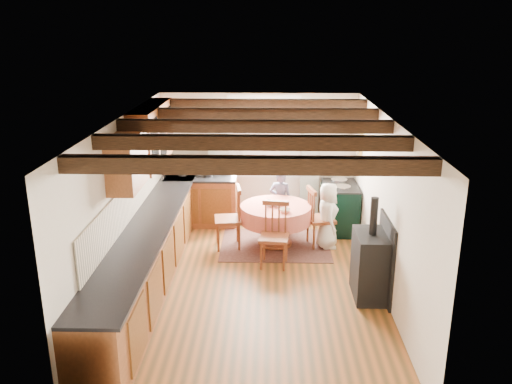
{
  "coord_description": "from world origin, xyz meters",
  "views": [
    {
      "loc": [
        0.2,
        -6.87,
        3.59
      ],
      "look_at": [
        0.0,
        0.8,
        1.15
      ],
      "focal_mm": 37.22,
      "sensor_mm": 36.0,
      "label": 1
    }
  ],
  "objects_px": {
    "child_far": "(281,201)",
    "child_right": "(328,216)",
    "chair_left": "(228,217)",
    "cup": "(269,203)",
    "chair_right": "(321,217)",
    "dining_table": "(276,226)",
    "aga_range": "(339,207)",
    "cast_iron_stove": "(371,248)",
    "chair_near": "(274,235)"
  },
  "relations": [
    {
      "from": "child_right",
      "to": "cup",
      "type": "xyz_separation_m",
      "value": [
        -0.97,
        0.03,
        0.2
      ]
    },
    {
      "from": "cast_iron_stove",
      "to": "child_far",
      "type": "height_order",
      "value": "cast_iron_stove"
    },
    {
      "from": "cast_iron_stove",
      "to": "cup",
      "type": "xyz_separation_m",
      "value": [
        -1.38,
        1.7,
        0.05
      ]
    },
    {
      "from": "dining_table",
      "to": "aga_range",
      "type": "xyz_separation_m",
      "value": [
        1.16,
        0.74,
        0.08
      ]
    },
    {
      "from": "dining_table",
      "to": "chair_near",
      "type": "bearing_deg",
      "value": -92.19
    },
    {
      "from": "child_far",
      "to": "child_right",
      "type": "height_order",
      "value": "child_far"
    },
    {
      "from": "dining_table",
      "to": "child_far",
      "type": "bearing_deg",
      "value": 82.19
    },
    {
      "from": "chair_near",
      "to": "aga_range",
      "type": "bearing_deg",
      "value": 59.62
    },
    {
      "from": "child_right",
      "to": "chair_near",
      "type": "bearing_deg",
      "value": 124.49
    },
    {
      "from": "dining_table",
      "to": "cast_iron_stove",
      "type": "distance_m",
      "value": 2.17
    },
    {
      "from": "child_far",
      "to": "child_right",
      "type": "distance_m",
      "value": 1.06
    },
    {
      "from": "chair_near",
      "to": "chair_right",
      "type": "xyz_separation_m",
      "value": [
        0.79,
        0.81,
        0.01
      ]
    },
    {
      "from": "dining_table",
      "to": "chair_right",
      "type": "height_order",
      "value": "chair_right"
    },
    {
      "from": "chair_right",
      "to": "child_far",
      "type": "relative_size",
      "value": 0.91
    },
    {
      "from": "chair_right",
      "to": "chair_near",
      "type": "bearing_deg",
      "value": 123.12
    },
    {
      "from": "aga_range",
      "to": "cast_iron_stove",
      "type": "xyz_separation_m",
      "value": [
        0.11,
        -2.46,
        0.28
      ]
    },
    {
      "from": "cup",
      "to": "child_right",
      "type": "bearing_deg",
      "value": -1.53
    },
    {
      "from": "dining_table",
      "to": "chair_left",
      "type": "bearing_deg",
      "value": -173.93
    },
    {
      "from": "chair_left",
      "to": "cast_iron_stove",
      "type": "height_order",
      "value": "cast_iron_stove"
    },
    {
      "from": "chair_near",
      "to": "child_right",
      "type": "bearing_deg",
      "value": 47.39
    },
    {
      "from": "chair_near",
      "to": "cup",
      "type": "xyz_separation_m",
      "value": [
        -0.08,
        0.77,
        0.26
      ]
    },
    {
      "from": "child_far",
      "to": "chair_left",
      "type": "bearing_deg",
      "value": 57.49
    },
    {
      "from": "chair_near",
      "to": "cup",
      "type": "bearing_deg",
      "value": 103.6
    },
    {
      "from": "chair_left",
      "to": "chair_near",
      "type": "bearing_deg",
      "value": 39.22
    },
    {
      "from": "chair_right",
      "to": "aga_range",
      "type": "relative_size",
      "value": 1.08
    },
    {
      "from": "child_far",
      "to": "child_right",
      "type": "relative_size",
      "value": 1.01
    },
    {
      "from": "cast_iron_stove",
      "to": "child_right",
      "type": "height_order",
      "value": "cast_iron_stove"
    },
    {
      "from": "dining_table",
      "to": "child_right",
      "type": "bearing_deg",
      "value": -3.25
    },
    {
      "from": "chair_left",
      "to": "chair_right",
      "type": "height_order",
      "value": "chair_left"
    },
    {
      "from": "chair_right",
      "to": "chair_left",
      "type": "bearing_deg",
      "value": 80.98
    },
    {
      "from": "chair_right",
      "to": "aga_range",
      "type": "xyz_separation_m",
      "value": [
        0.4,
        0.72,
        -0.07
      ]
    },
    {
      "from": "chair_right",
      "to": "cup",
      "type": "relative_size",
      "value": 9.35
    },
    {
      "from": "cast_iron_stove",
      "to": "cup",
      "type": "distance_m",
      "value": 2.19
    },
    {
      "from": "chair_near",
      "to": "child_far",
      "type": "distance_m",
      "value": 1.49
    },
    {
      "from": "cast_iron_stove",
      "to": "aga_range",
      "type": "bearing_deg",
      "value": 92.56
    },
    {
      "from": "chair_right",
      "to": "cast_iron_stove",
      "type": "relative_size",
      "value": 0.72
    },
    {
      "from": "dining_table",
      "to": "chair_left",
      "type": "xyz_separation_m",
      "value": [
        -0.79,
        -0.08,
        0.17
      ]
    },
    {
      "from": "child_right",
      "to": "cup",
      "type": "relative_size",
      "value": 10.21
    },
    {
      "from": "cast_iron_stove",
      "to": "chair_near",
      "type": "bearing_deg",
      "value": 144.47
    },
    {
      "from": "chair_right",
      "to": "aga_range",
      "type": "distance_m",
      "value": 0.83
    },
    {
      "from": "dining_table",
      "to": "aga_range",
      "type": "distance_m",
      "value": 1.38
    },
    {
      "from": "aga_range",
      "to": "cast_iron_stove",
      "type": "distance_m",
      "value": 2.48
    },
    {
      "from": "chair_near",
      "to": "chair_right",
      "type": "relative_size",
      "value": 0.99
    },
    {
      "from": "child_far",
      "to": "child_right",
      "type": "xyz_separation_m",
      "value": [
        0.77,
        -0.73,
        -0.01
      ]
    },
    {
      "from": "cast_iron_stove",
      "to": "cup",
      "type": "bearing_deg",
      "value": 129.14
    },
    {
      "from": "aga_range",
      "to": "cup",
      "type": "relative_size",
      "value": 8.66
    },
    {
      "from": "cast_iron_stove",
      "to": "cup",
      "type": "height_order",
      "value": "cast_iron_stove"
    },
    {
      "from": "aga_range",
      "to": "child_far",
      "type": "bearing_deg",
      "value": -177.05
    },
    {
      "from": "chair_left",
      "to": "cup",
      "type": "height_order",
      "value": "chair_left"
    },
    {
      "from": "chair_near",
      "to": "aga_range",
      "type": "xyz_separation_m",
      "value": [
        1.19,
        1.53,
        -0.07
      ]
    }
  ]
}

